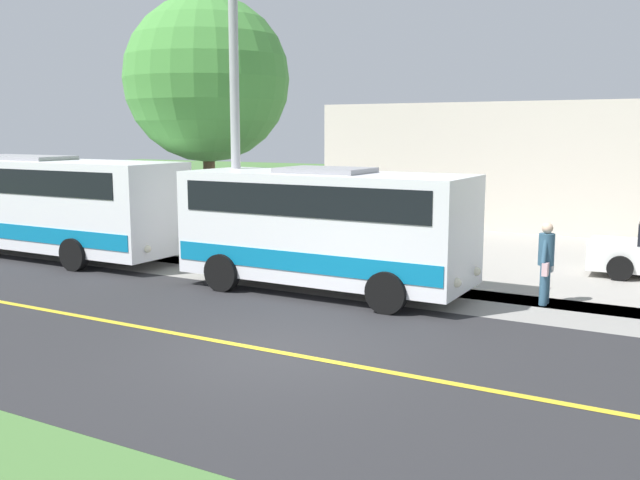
# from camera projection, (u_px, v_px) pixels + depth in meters

# --- Properties ---
(ground_plane) EXTENTS (120.00, 120.00, 0.00)m
(ground_plane) POSITION_uv_depth(u_px,v_px,m) (278.00, 352.00, 12.15)
(ground_plane) COLOR #477238
(road_surface) EXTENTS (8.00, 100.00, 0.01)m
(road_surface) POSITION_uv_depth(u_px,v_px,m) (278.00, 352.00, 12.15)
(road_surface) COLOR #28282B
(road_surface) RESTS_ON ground
(sidewalk) EXTENTS (2.40, 100.00, 0.01)m
(sidewalk) POSITION_uv_depth(u_px,v_px,m) (397.00, 292.00, 16.63)
(sidewalk) COLOR gray
(sidewalk) RESTS_ON ground
(parking_lot_surface) EXTENTS (14.00, 36.00, 0.01)m
(parking_lot_surface) POSITION_uv_depth(u_px,v_px,m) (582.00, 256.00, 21.38)
(parking_lot_surface) COLOR #9E9991
(parking_lot_surface) RESTS_ON ground
(road_centre_line) EXTENTS (0.16, 100.00, 0.00)m
(road_centre_line) POSITION_uv_depth(u_px,v_px,m) (278.00, 352.00, 12.15)
(road_centre_line) COLOR gold
(road_centre_line) RESTS_ON ground
(shuttle_bus_front) EXTENTS (2.69, 6.98, 2.93)m
(shuttle_bus_front) POSITION_uv_depth(u_px,v_px,m) (325.00, 224.00, 16.55)
(shuttle_bus_front) COLOR white
(shuttle_bus_front) RESTS_ON ground
(transit_bus_rear) EXTENTS (2.71, 11.31, 3.02)m
(transit_bus_rear) POSITION_uv_depth(u_px,v_px,m) (24.00, 200.00, 21.68)
(transit_bus_rear) COLOR white
(transit_bus_rear) RESTS_ON ground
(pedestrian_waiting) EXTENTS (0.72, 0.34, 1.81)m
(pedestrian_waiting) POSITION_uv_depth(u_px,v_px,m) (546.00, 260.00, 15.35)
(pedestrian_waiting) COLOR #335972
(pedestrian_waiting) RESTS_ON ground
(street_light_pole) EXTENTS (1.97, 0.24, 8.62)m
(street_light_pole) POSITION_uv_depth(u_px,v_px,m) (232.00, 93.00, 17.80)
(street_light_pole) COLOR #9E9EA3
(street_light_pole) RESTS_ON ground
(tree_curbside) EXTENTS (4.96, 4.96, 7.78)m
(tree_curbside) POSITION_uv_depth(u_px,v_px,m) (207.00, 80.00, 21.21)
(tree_curbside) COLOR brown
(tree_curbside) RESTS_ON ground
(commercial_building) EXTENTS (10.00, 21.45, 4.84)m
(commercial_building) POSITION_uv_depth(u_px,v_px,m) (611.00, 164.00, 28.98)
(commercial_building) COLOR beige
(commercial_building) RESTS_ON ground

